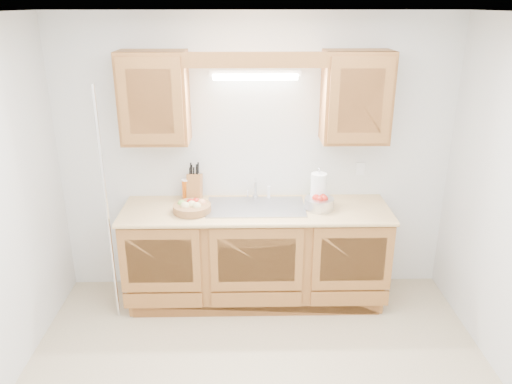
{
  "coord_description": "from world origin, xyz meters",
  "views": [
    {
      "loc": [
        -0.08,
        -2.77,
        2.55
      ],
      "look_at": [
        -0.01,
        0.85,
        1.18
      ],
      "focal_mm": 35.0,
      "sensor_mm": 36.0,
      "label": 1
    }
  ],
  "objects_px": {
    "apple_bowl": "(319,203)",
    "knife_block": "(195,187)",
    "paper_towel": "(318,190)",
    "fruit_basket": "(192,207)"
  },
  "relations": [
    {
      "from": "fruit_basket",
      "to": "apple_bowl",
      "type": "height_order",
      "value": "apple_bowl"
    },
    {
      "from": "knife_block",
      "to": "apple_bowl",
      "type": "distance_m",
      "value": 1.11
    },
    {
      "from": "apple_bowl",
      "to": "knife_block",
      "type": "bearing_deg",
      "value": 168.5
    },
    {
      "from": "fruit_basket",
      "to": "apple_bowl",
      "type": "relative_size",
      "value": 1.27
    },
    {
      "from": "knife_block",
      "to": "paper_towel",
      "type": "distance_m",
      "value": 1.09
    },
    {
      "from": "fruit_basket",
      "to": "knife_block",
      "type": "xyz_separation_m",
      "value": [
        0.0,
        0.26,
        0.08
      ]
    },
    {
      "from": "fruit_basket",
      "to": "apple_bowl",
      "type": "distance_m",
      "value": 1.08
    },
    {
      "from": "knife_block",
      "to": "paper_towel",
      "type": "bearing_deg",
      "value": -3.23
    },
    {
      "from": "knife_block",
      "to": "apple_bowl",
      "type": "relative_size",
      "value": 1.19
    },
    {
      "from": "apple_bowl",
      "to": "fruit_basket",
      "type": "bearing_deg",
      "value": -177.66
    }
  ]
}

